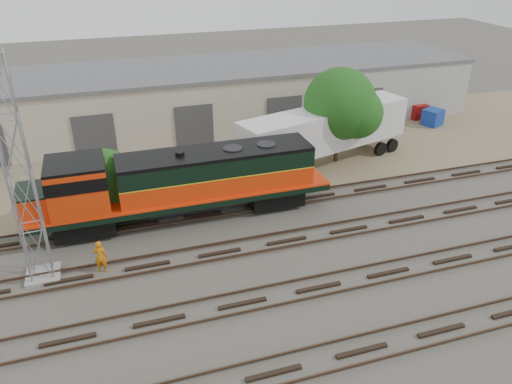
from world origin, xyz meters
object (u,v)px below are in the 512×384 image
object	(u,v)px
signal_tower	(20,180)
worker	(100,256)
semi_trailer	(329,129)
locomotive	(177,183)

from	to	relation	value
signal_tower	worker	distance (m)	5.58
worker	semi_trailer	xyz separation A→B (m)	(17.26, 9.14, 1.83)
signal_tower	semi_trailer	world-z (taller)	signal_tower
signal_tower	semi_trailer	bearing A→B (deg)	23.24
semi_trailer	worker	bearing A→B (deg)	-167.76
locomotive	signal_tower	distance (m)	9.18
locomotive	worker	bearing A→B (deg)	-139.56
locomotive	signal_tower	world-z (taller)	signal_tower
worker	semi_trailer	world-z (taller)	semi_trailer
signal_tower	worker	bearing A→B (deg)	-8.71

